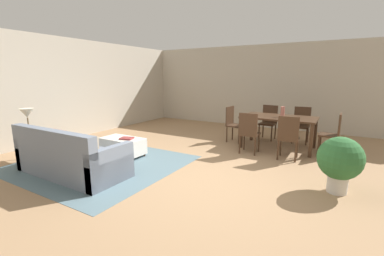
{
  "coord_description": "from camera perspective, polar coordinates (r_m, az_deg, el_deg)",
  "views": [
    {
      "loc": [
        1.99,
        -3.65,
        1.7
      ],
      "look_at": [
        -0.85,
        1.19,
        0.57
      ],
      "focal_mm": 24.11,
      "sensor_mm": 36.0,
      "label": 1
    }
  ],
  "objects": [
    {
      "name": "ground_plane",
      "position": [
        4.49,
        1.75,
        -10.82
      ],
      "size": [
        10.8,
        10.8,
        0.0
      ],
      "primitive_type": "plane",
      "color": "#9E7A56"
    },
    {
      "name": "wall_back",
      "position": [
        8.88,
        17.72,
        8.65
      ],
      "size": [
        9.0,
        0.12,
        2.7
      ],
      "primitive_type": "cube",
      "color": "#BCB2A0",
      "rests_on": "ground_plane"
    },
    {
      "name": "wall_left",
      "position": [
        7.71,
        -27.15,
        7.59
      ],
      "size": [
        0.12,
        11.0,
        2.7
      ],
      "primitive_type": "cube",
      "color": "#BCB2A0",
      "rests_on": "ground_plane"
    },
    {
      "name": "area_rug",
      "position": [
        5.44,
        -19.42,
        -7.4
      ],
      "size": [
        3.0,
        2.8,
        0.01
      ],
      "primitive_type": "cube",
      "color": "slate",
      "rests_on": "ground_plane"
    },
    {
      "name": "couch",
      "position": [
        4.99,
        -25.32,
        -6.07
      ],
      "size": [
        2.05,
        0.88,
        0.86
      ],
      "color": "slate",
      "rests_on": "ground_plane"
    },
    {
      "name": "ottoman_table",
      "position": [
        5.76,
        -15.06,
        -3.78
      ],
      "size": [
        0.93,
        0.51,
        0.39
      ],
      "color": "silver",
      "rests_on": "ground_plane"
    },
    {
      "name": "side_table",
      "position": [
        6.09,
        -32.14,
        -2.31
      ],
      "size": [
        0.4,
        0.4,
        0.55
      ],
      "color": "olive",
      "rests_on": "ground_plane"
    },
    {
      "name": "table_lamp",
      "position": [
        6.01,
        -32.67,
        2.57
      ],
      "size": [
        0.26,
        0.26,
        0.52
      ],
      "color": "brown",
      "rests_on": "side_table"
    },
    {
      "name": "dining_table",
      "position": [
        6.43,
        18.62,
        1.63
      ],
      "size": [
        1.66,
        0.95,
        0.76
      ],
      "color": "#422B1C",
      "rests_on": "ground_plane"
    },
    {
      "name": "dining_chair_near_left",
      "position": [
        5.79,
        12.47,
        -0.61
      ],
      "size": [
        0.42,
        0.42,
        0.92
      ],
      "color": "#422B1C",
      "rests_on": "ground_plane"
    },
    {
      "name": "dining_chair_near_right",
      "position": [
        5.58,
        20.53,
        -1.53
      ],
      "size": [
        0.42,
        0.42,
        0.92
      ],
      "color": "#422B1C",
      "rests_on": "ground_plane"
    },
    {
      "name": "dining_chair_far_left",
      "position": [
        7.33,
        16.6,
        1.68
      ],
      "size": [
        0.42,
        0.42,
        0.92
      ],
      "color": "#422B1C",
      "rests_on": "ground_plane"
    },
    {
      "name": "dining_chair_far_right",
      "position": [
        7.21,
        23.04,
        1.09
      ],
      "size": [
        0.41,
        0.41,
        0.92
      ],
      "color": "#422B1C",
      "rests_on": "ground_plane"
    },
    {
      "name": "dining_chair_head_east",
      "position": [
        6.36,
        28.87,
        -0.71
      ],
      "size": [
        0.41,
        0.41,
        0.92
      ],
      "color": "#422B1C",
      "rests_on": "ground_plane"
    },
    {
      "name": "dining_chair_head_west",
      "position": [
        6.83,
        9.04,
        1.34
      ],
      "size": [
        0.43,
        0.43,
        0.92
      ],
      "color": "#422B1C",
      "rests_on": "ground_plane"
    },
    {
      "name": "vase_centerpiece",
      "position": [
        6.38,
        19.42,
        3.41
      ],
      "size": [
        0.09,
        0.09,
        0.24
      ],
      "primitive_type": "cylinder",
      "color": "#B26659",
      "rests_on": "dining_table"
    },
    {
      "name": "book_on_ottoman",
      "position": [
        5.61,
        -14.23,
        -2.23
      ],
      "size": [
        0.31,
        0.27,
        0.03
      ],
      "primitive_type": "cube",
      "rotation": [
        0.0,
        0.0,
        0.3
      ],
      "color": "maroon",
      "rests_on": "ottoman_table"
    },
    {
      "name": "potted_plant",
      "position": [
        4.35,
        29.92,
        -6.2
      ],
      "size": [
        0.63,
        0.63,
        0.84
      ],
      "color": "beige",
      "rests_on": "ground_plane"
    }
  ]
}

